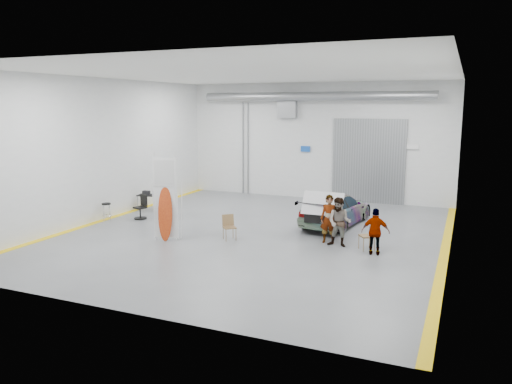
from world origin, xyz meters
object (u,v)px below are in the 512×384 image
at_px(person_a, 329,219).
at_px(surfboard_display, 164,205).
at_px(person_b, 339,222).
at_px(office_chair, 141,209).
at_px(sedan_car, 336,209).
at_px(person_c, 376,232).
at_px(folding_chair_near, 230,232).
at_px(folding_chair_far, 367,241).
at_px(shop_stool, 107,212).
at_px(work_table, 149,195).

bearing_deg(person_a, surfboard_display, -163.41).
relative_size(person_b, office_chair, 1.70).
height_order(sedan_car, person_c, person_c).
relative_size(person_b, person_c, 1.11).
height_order(folding_chair_near, folding_chair_far, folding_chair_far).
bearing_deg(folding_chair_far, person_a, -139.11).
height_order(shop_stool, office_chair, office_chair).
bearing_deg(person_c, folding_chair_far, -57.02).
distance_m(shop_stool, office_chair, 1.43).
distance_m(folding_chair_near, work_table, 6.70).
bearing_deg(person_c, sedan_car, -64.66).
height_order(person_c, shop_stool, person_c).
distance_m(folding_chair_far, shop_stool, 10.98).
relative_size(sedan_car, person_b, 2.61).
xyz_separation_m(person_a, person_c, (1.77, -0.79, -0.09)).
distance_m(person_b, shop_stool, 10.02).
relative_size(folding_chair_near, office_chair, 0.90).
bearing_deg(folding_chair_far, office_chair, -130.06).
xyz_separation_m(sedan_car, shop_stool, (-9.10, -3.20, -0.27)).
distance_m(person_c, folding_chair_near, 5.24).
relative_size(person_c, folding_chair_far, 1.62).
relative_size(surfboard_display, office_chair, 3.15).
bearing_deg(office_chair, work_table, 132.26).
bearing_deg(work_table, surfboard_display, -49.45).
distance_m(person_b, surfboard_display, 6.28).
bearing_deg(office_chair, person_a, 14.19).
bearing_deg(work_table, person_c, -15.50).
distance_m(person_a, person_b, 0.54).
bearing_deg(surfboard_display, person_c, -3.51).
bearing_deg(sedan_car, work_table, 11.02).
xyz_separation_m(person_a, surfboard_display, (-5.58, -2.03, 0.43)).
xyz_separation_m(person_c, folding_chair_near, (-5.21, -0.23, -0.49)).
relative_size(person_c, shop_stool, 2.01).
height_order(person_b, shop_stool, person_b).
xyz_separation_m(shop_stool, work_table, (0.31, 2.65, 0.33)).
relative_size(person_b, folding_chair_near, 1.89).
distance_m(sedan_car, folding_chair_far, 3.72).
relative_size(person_a, shop_stool, 2.25).
height_order(person_b, folding_chair_near, person_b).
distance_m(folding_chair_far, office_chair, 9.94).
xyz_separation_m(person_a, office_chair, (-8.48, 0.56, -0.42)).
height_order(person_c, office_chair, person_c).
relative_size(sedan_car, person_c, 2.91).
bearing_deg(folding_chair_near, surfboard_display, 162.79).
bearing_deg(sedan_car, person_c, 129.21).
distance_m(person_a, folding_chair_near, 3.64).
bearing_deg(shop_stool, work_table, 83.31).
relative_size(sedan_car, surfboard_display, 1.41).
bearing_deg(folding_chair_near, office_chair, 120.35).
bearing_deg(surfboard_display, work_table, 117.52).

